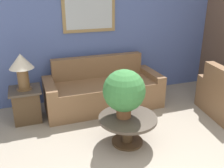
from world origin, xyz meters
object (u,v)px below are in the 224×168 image
at_px(coffee_table, 128,124).
at_px(side_table, 27,104).
at_px(couch_main, 103,91).
at_px(table_lamp, 21,66).
at_px(potted_plant_on_table, 124,91).

height_order(coffee_table, side_table, side_table).
xyz_separation_m(couch_main, side_table, (-1.36, -0.08, -0.02)).
bearing_deg(coffee_table, table_lamp, 138.12).
bearing_deg(table_lamp, side_table, 0.00).
bearing_deg(table_lamp, potted_plant_on_table, -42.33).
bearing_deg(potted_plant_on_table, coffee_table, -28.72).
distance_m(couch_main, side_table, 1.36).
height_order(side_table, table_lamp, table_lamp).
xyz_separation_m(side_table, table_lamp, (0.00, 0.00, 0.67)).
distance_m(side_table, potted_plant_on_table, 1.79).
relative_size(coffee_table, table_lamp, 1.40).
bearing_deg(table_lamp, coffee_table, -41.88).
height_order(couch_main, table_lamp, table_lamp).
relative_size(couch_main, coffee_table, 2.57).
relative_size(couch_main, table_lamp, 3.59).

